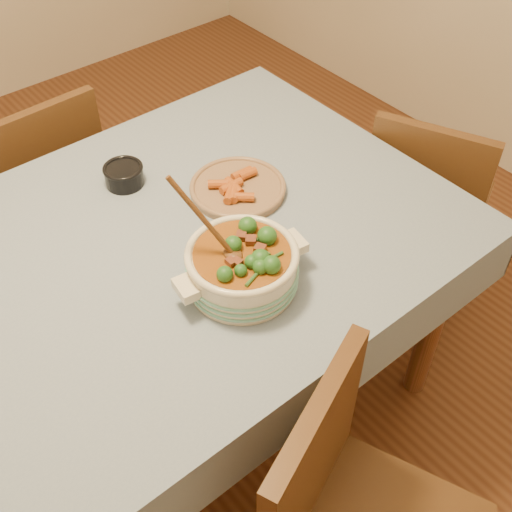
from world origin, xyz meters
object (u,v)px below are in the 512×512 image
(chair_far, at_px, (48,182))
(chair_right, at_px, (425,202))
(dining_table, at_px, (143,283))
(fried_plate, at_px, (238,187))
(stew_casserole, at_px, (242,264))
(condiment_bowl, at_px, (124,174))

(chair_far, relative_size, chair_right, 0.99)
(dining_table, relative_size, fried_plate, 5.06)
(stew_casserole, distance_m, fried_plate, 0.35)
(chair_far, xyz_separation_m, chair_right, (0.95, -0.92, 0.00))
(condiment_bowl, height_order, chair_right, chair_right)
(dining_table, bearing_deg, chair_right, -6.68)
(condiment_bowl, bearing_deg, dining_table, -115.43)
(chair_far, bearing_deg, fried_plate, 107.35)
(dining_table, distance_m, condiment_bowl, 0.33)
(chair_far, bearing_deg, stew_casserole, 91.32)
(chair_right, bearing_deg, stew_casserole, 72.93)
(stew_casserole, distance_m, chair_right, 0.96)
(fried_plate, bearing_deg, chair_far, 109.53)
(fried_plate, distance_m, chair_right, 0.77)
(condiment_bowl, xyz_separation_m, chair_far, (-0.05, 0.53, -0.33))
(stew_casserole, bearing_deg, chair_far, 93.50)
(dining_table, height_order, stew_casserole, stew_casserole)
(chair_far, distance_m, chair_right, 1.32)
(chair_right, bearing_deg, condiment_bowl, 42.12)
(dining_table, height_order, chair_right, chair_right)
(stew_casserole, relative_size, chair_far, 0.42)
(condiment_bowl, bearing_deg, chair_right, -23.73)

